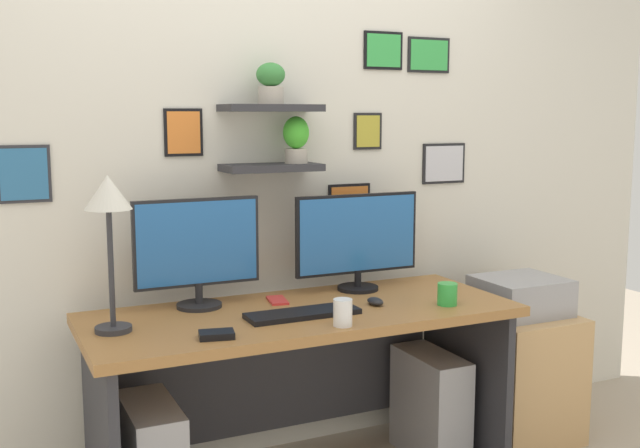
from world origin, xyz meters
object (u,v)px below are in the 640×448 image
Objects in this scene: monitor_right at (357,239)px; scissors_tray at (217,335)px; desk_lamp at (109,208)px; printer at (520,296)px; computer_mouse at (375,301)px; coffee_mug at (447,294)px; keyboard at (303,313)px; cell_phone at (277,300)px; pen_cup at (343,313)px; drawer_cabinet at (517,374)px; computer_tower_right at (430,406)px; monitor_left at (197,249)px; desk at (297,356)px.

scissors_tray is (-0.78, -0.44, -0.21)m from monitor_right.
desk_lamp reaches higher than printer.
coffee_mug is (0.26, -0.12, 0.03)m from computer_mouse.
monitor_right is 1.32× the size of keyboard.
cell_phone is 0.54m from scissors_tray.
coffee_mug reaches higher than computer_mouse.
cell_phone is at bearing 100.53° from pen_cup.
pen_cup is at bearing -122.95° from monitor_right.
scissors_tray reaches higher than drawer_cabinet.
monitor_right is 0.35m from computer_mouse.
monitor_right reaches higher than drawer_cabinet.
pen_cup reaches higher than computer_tower_right.
monitor_right reaches higher than printer.
cell_phone is at bearing -9.22° from monitor_left.
computer_mouse is at bearing 154.90° from coffee_mug.
coffee_mug is at bearing 10.13° from pen_cup.
printer is (1.49, -0.16, -0.31)m from monitor_left.
computer_tower_right is at bearing -2.52° from desk.
desk is 0.59m from monitor_left.
cell_phone is (-0.34, 0.22, -0.01)m from computer_mouse.
computer_mouse reaches higher than printer.
keyboard is at bearing 19.46° from scissors_tray.
monitor_right is 4.14× the size of cell_phone.
desk is at bearing 3.81° from desk_lamp.
scissors_tray is 0.25× the size of computer_tower_right.
scissors_tray reaches higher than computer_tower_right.
drawer_cabinet is at bearing 16.63° from pen_cup.
pen_cup is (-0.26, -0.22, 0.04)m from computer_mouse.
keyboard reaches higher than drawer_cabinet.
computer_tower_right is at bearing 0.88° from desk_lamp.
printer reaches higher than desk.
computer_mouse is 1.11m from desk_lamp.
monitor_left reaches higher than printer.
printer is (1.17, -0.11, -0.08)m from cell_phone.
scissors_tray is 1.20m from computer_tower_right.
desk_lamp is 0.58m from scissors_tray.
desk is 2.87× the size of drawer_cabinet.
coffee_mug is at bearing -62.88° from monitor_right.
monitor_left is at bearing -179.99° from monitor_right.
desk_lamp is at bearing 176.52° from computer_mouse.
monitor_left is 0.86× the size of drawer_cabinet.
monitor_left is at bearing 173.77° from drawer_cabinet.
computer_tower_right is at bearing 9.75° from keyboard.
monitor_left is at bearing -179.05° from cell_phone.
computer_tower_right is (0.67, -0.14, -0.52)m from cell_phone.
scissors_tray is 0.32× the size of printer.
monitor_left reaches higher than desk.
computer_tower_right is at bearing 14.13° from computer_mouse.
pen_cup reaches higher than cell_phone.
computer_tower_right is at bearing 13.40° from scissors_tray.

